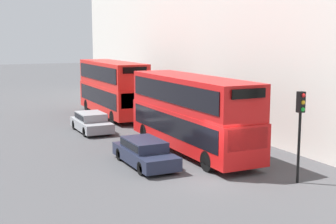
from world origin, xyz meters
TOP-DOWN VIEW (x-y plane):
  - ground_plane at (0.00, 0.00)m, footprint 200.00×200.00m
  - bus_leading at (1.60, 4.92)m, footprint 2.59×10.85m
  - bus_second_in_queue at (1.60, 18.25)m, footprint 2.59×10.11m
  - car_dark_sedan at (-1.80, 3.42)m, footprint 1.80×4.63m
  - car_hatchback at (-1.80, 12.71)m, footprint 1.85×4.24m
  - traffic_light at (3.13, -2.11)m, footprint 0.30×0.36m
  - pedestrian at (3.86, 19.08)m, footprint 0.36×0.36m

SIDE VIEW (x-z plane):
  - ground_plane at x=0.00m, z-range 0.00..0.00m
  - car_hatchback at x=-1.80m, z-range 0.04..1.35m
  - car_dark_sedan at x=-1.80m, z-range 0.04..1.35m
  - pedestrian at x=3.86m, z-range -0.07..1.73m
  - bus_leading at x=1.60m, z-range 0.22..4.42m
  - bus_second_in_queue at x=1.60m, z-range 0.22..4.62m
  - traffic_light at x=3.13m, z-range 0.88..4.90m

